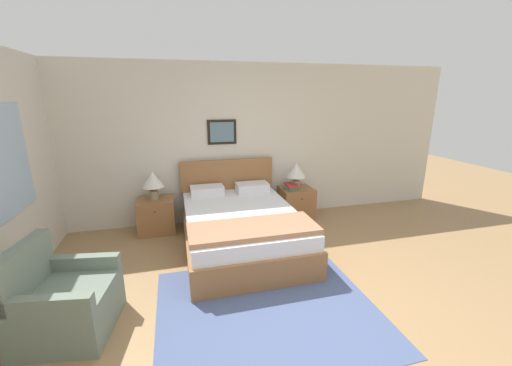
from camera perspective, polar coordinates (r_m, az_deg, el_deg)
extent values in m
plane|color=#99754C|center=(3.25, 7.82, -24.51)|extent=(16.00, 16.00, 0.00)
cube|color=beige|center=(5.32, -3.65, 7.13)|extent=(7.86, 0.06, 2.60)
cube|color=black|center=(5.21, -6.21, 9.20)|extent=(0.47, 0.02, 0.40)
cube|color=slate|center=(5.20, -6.19, 9.18)|extent=(0.39, 0.00, 0.32)
cube|color=beige|center=(4.17, -39.13, 1.21)|extent=(0.06, 5.26, 2.60)
cube|color=#47567F|center=(3.42, 2.10, -21.89)|extent=(2.17, 1.88, 0.01)
cube|color=#936038|center=(4.51, -2.69, -9.95)|extent=(1.55, 2.19, 0.28)
cube|color=#936038|center=(3.51, 1.07, -14.60)|extent=(1.55, 0.06, 0.08)
cube|color=silver|center=(4.40, -2.74, -6.70)|extent=(1.48, 2.11, 0.27)
cube|color=#936038|center=(5.27, -5.23, 1.54)|extent=(1.55, 0.06, 0.51)
cube|color=#9E7051|center=(3.71, -0.51, -8.26)|extent=(1.51, 0.61, 0.06)
cube|color=silver|center=(5.06, -8.88, -1.37)|extent=(0.52, 0.32, 0.14)
cube|color=silver|center=(5.18, -0.70, -0.77)|extent=(0.52, 0.32, 0.14)
cube|color=slate|center=(3.50, -30.83, -19.12)|extent=(0.85, 0.86, 0.44)
cube|color=slate|center=(3.44, -36.66, -12.42)|extent=(0.24, 0.76, 0.42)
cube|color=slate|center=(3.61, -29.32, -12.46)|extent=(0.75, 0.22, 0.14)
cube|color=slate|center=(3.11, -34.18, -17.90)|extent=(0.75, 0.22, 0.14)
cube|color=#936038|center=(5.19, -17.64, -5.63)|extent=(0.55, 0.48, 0.54)
sphere|color=#332D28|center=(4.90, -17.90, -5.04)|extent=(0.02, 0.02, 0.02)
cube|color=#936038|center=(5.55, 7.31, -3.58)|extent=(0.55, 0.48, 0.54)
sphere|color=#332D28|center=(5.29, 8.38, -2.91)|extent=(0.02, 0.02, 0.02)
cylinder|color=gray|center=(5.08, -18.04, -2.07)|extent=(0.14, 0.14, 0.14)
cylinder|color=gray|center=(5.05, -18.14, -0.98)|extent=(0.02, 0.02, 0.06)
cone|color=silver|center=(5.01, -18.28, 0.66)|extent=(0.33, 0.33, 0.24)
cylinder|color=gray|center=(5.44, 7.25, -0.23)|extent=(0.14, 0.14, 0.14)
cylinder|color=gray|center=(5.42, 7.29, 0.79)|extent=(0.02, 0.02, 0.06)
cone|color=silver|center=(5.38, 7.35, 2.33)|extent=(0.33, 0.33, 0.24)
cube|color=#4C7551|center=(5.38, 6.38, -1.05)|extent=(0.22, 0.23, 0.02)
cube|color=#4C7551|center=(5.37, 6.39, -0.73)|extent=(0.23, 0.26, 0.04)
cube|color=#B7332D|center=(5.36, 6.40, -0.35)|extent=(0.18, 0.27, 0.04)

